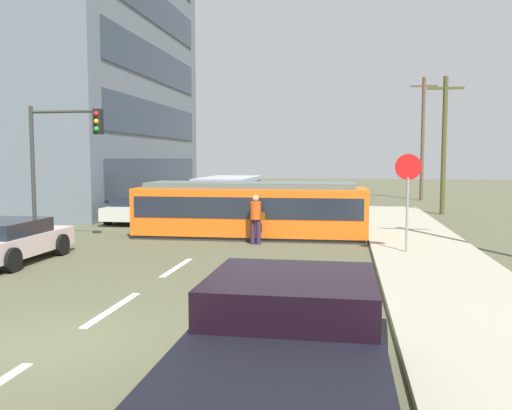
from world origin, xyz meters
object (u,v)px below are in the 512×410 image
Objects in this scene: utility_pole_mid at (444,143)px; utility_pole_far at (423,137)px; stop_sign at (408,182)px; traffic_light_mast at (61,147)px; pedestrian_crossing at (256,216)px; pickup_truck_parked at (287,355)px; parked_sedan_far at (138,208)px; parked_sedan_mid at (8,240)px; city_bus at (229,193)px; streetcar_tram at (251,209)px.

utility_pole_mid is 9.44m from utility_pole_far.
traffic_light_mast is (-11.36, 0.79, 1.08)m from stop_sign.
utility_pole_far is (8.13, 20.58, 3.42)m from pedestrian_crossing.
parked_sedan_far is at bearing 116.35° from pickup_truck_parked.
parked_sedan_mid and parked_sedan_far have the same top height.
traffic_light_mast is (-8.96, 11.42, 2.48)m from pickup_truck_parked.
utility_pole_mid is at bearing -91.30° from utility_pole_far.
parked_sedan_far is (-6.41, 5.59, -0.32)m from pedestrian_crossing.
parked_sedan_far is at bearing -134.13° from utility_pole_far.
pedestrian_crossing is 0.41× the size of parked_sedan_mid.
parked_sedan_mid is 28.95m from utility_pole_far.
city_bus is 1.45× the size of parked_sedan_mid.
city_bus is 21.91m from pickup_truck_parked.
stop_sign is 11.43m from traffic_light_mast.
streetcar_tram is 6.17m from stop_sign.
stop_sign is 0.34× the size of utility_pole_far.
traffic_light_mast reaches higher than stop_sign.
utility_pole_mid reaches higher than pedestrian_crossing.
city_bus is 1.19× the size of pickup_truck_parked.
city_bus reaches higher than pedestrian_crossing.
streetcar_tram is at bearing -114.34° from utility_pole_far.
utility_pole_mid is (3.16, 12.65, 1.50)m from stop_sign.
traffic_light_mast is at bearing 176.04° from stop_sign.
city_bus is 0.85× the size of utility_pole_mid.
utility_pole_far reaches higher than streetcar_tram.
parked_sedan_mid is 0.88× the size of traffic_light_mast.
pickup_truck_parked is 10.99m from stop_sign.
pickup_truck_parked is 11.68m from parked_sedan_mid.
streetcar_tram reaches higher than pickup_truck_parked.
pickup_truck_parked is at bearing -102.70° from stop_sign.
streetcar_tram is 1.69m from pedestrian_crossing.
pickup_truck_parked is 24.11m from utility_pole_mid.
parked_sedan_mid is at bearing -84.81° from traffic_light_mast.
pickup_truck_parked reaches higher than parked_sedan_mid.
utility_pole_far reaches higher than parked_sedan_mid.
stop_sign is at bearing -98.69° from utility_pole_far.
city_bus is at bearing 107.60° from pedestrian_crossing.
pedestrian_crossing is 22.39m from utility_pole_far.
traffic_light_mast is (-6.60, -0.70, 2.33)m from pedestrian_crossing.
pickup_truck_parked is at bearing -78.99° from pedestrian_crossing.
traffic_light_mast is at bearing -124.69° from utility_pole_far.
parked_sedan_mid is 11.48m from stop_sign.
city_bus is 13.83m from parked_sedan_mid.
pedestrian_crossing is 0.36× the size of traffic_light_mast.
streetcar_tram reaches higher than pedestrian_crossing.
utility_pole_far is at bearing 81.31° from stop_sign.
stop_sign reaches higher than streetcar_tram.
parked_sedan_far is 6.83m from traffic_light_mast.
city_bus is at bearing 125.77° from stop_sign.
utility_pole_far is at bearing 65.66° from streetcar_tram.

